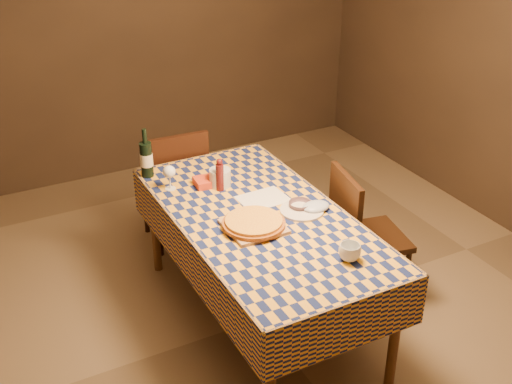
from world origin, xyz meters
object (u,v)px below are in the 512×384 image
(wine_bottle, at_px, (146,159))
(chair_right, at_px, (360,231))
(pizza, at_px, (254,222))
(bowl, at_px, (300,205))
(chair_far, at_px, (177,182))
(white_plate, at_px, (302,210))
(dining_table, at_px, (260,226))
(cutting_board, at_px, (254,226))

(wine_bottle, height_order, chair_right, wine_bottle)
(pizza, distance_m, bowl, 0.35)
(chair_far, bearing_deg, bowl, -72.17)
(chair_far, bearing_deg, white_plate, -73.18)
(chair_far, bearing_deg, chair_right, -56.26)
(pizza, relative_size, bowl, 2.80)
(dining_table, bearing_deg, chair_far, 95.89)
(dining_table, relative_size, chair_far, 1.98)
(wine_bottle, height_order, white_plate, wine_bottle)
(dining_table, distance_m, cutting_board, 0.17)
(white_plate, bearing_deg, chair_right, -1.70)
(bowl, relative_size, chair_far, 0.15)
(dining_table, bearing_deg, cutting_board, -131.70)
(wine_bottle, distance_m, white_plate, 1.09)
(cutting_board, xyz_separation_m, chair_right, (0.77, 0.02, -0.26))
(white_plate, height_order, chair_right, chair_right)
(dining_table, relative_size, wine_bottle, 5.61)
(bowl, distance_m, wine_bottle, 1.06)
(dining_table, distance_m, bowl, 0.27)
(pizza, xyz_separation_m, bowl, (0.35, 0.07, -0.02))
(bowl, distance_m, chair_far, 1.21)
(chair_right, bearing_deg, chair_far, 123.74)
(chair_right, bearing_deg, bowl, 173.19)
(pizza, bearing_deg, chair_far, 90.70)
(dining_table, relative_size, pizza, 4.88)
(bowl, relative_size, white_plate, 0.52)
(dining_table, bearing_deg, bowl, -8.64)
(wine_bottle, bearing_deg, chair_right, -39.19)
(pizza, bearing_deg, chair_right, 1.56)
(white_plate, bearing_deg, pizza, -174.27)
(cutting_board, relative_size, chair_far, 0.33)
(pizza, distance_m, chair_right, 0.82)
(bowl, relative_size, wine_bottle, 0.41)
(wine_bottle, bearing_deg, cutting_board, -70.90)
(dining_table, xyz_separation_m, chair_right, (0.67, -0.09, -0.17))
(cutting_board, bearing_deg, chair_right, 1.56)
(cutting_board, height_order, chair_right, chair_right)
(dining_table, bearing_deg, chair_right, -7.49)
(dining_table, distance_m, wine_bottle, 0.91)
(cutting_board, xyz_separation_m, pizza, (0.00, -0.00, 0.03))
(cutting_board, bearing_deg, dining_table, 48.30)
(cutting_board, bearing_deg, bowl, 11.64)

